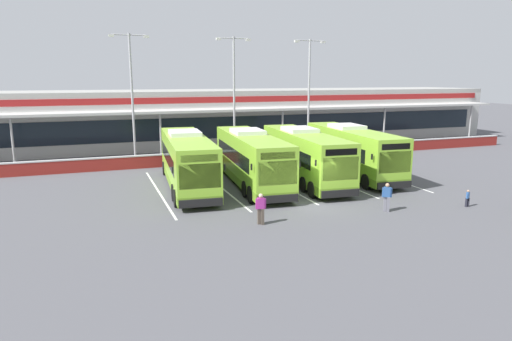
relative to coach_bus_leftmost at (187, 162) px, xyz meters
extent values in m
plane|color=#4C4C51|center=(6.34, -6.52, -1.79)|extent=(200.00, 200.00, 0.00)
cube|color=#B7B7B2|center=(6.34, 20.48, 0.96)|extent=(70.00, 10.00, 5.50)
cube|color=#19232D|center=(6.34, 15.46, 0.51)|extent=(66.00, 0.08, 2.20)
cube|color=maroon|center=(6.34, 15.45, 3.36)|extent=(68.00, 0.08, 0.60)
cube|color=beige|center=(6.34, 13.98, 2.41)|extent=(67.00, 3.00, 0.24)
cube|color=gray|center=(6.34, 20.48, 3.96)|extent=(70.00, 10.00, 0.50)
cylinder|color=#999999|center=(-12.26, 12.78, 0.31)|extent=(0.20, 0.20, 4.20)
cylinder|color=#999999|center=(0.14, 12.78, 0.31)|extent=(0.20, 0.20, 4.20)
cylinder|color=#999999|center=(12.54, 12.78, 0.31)|extent=(0.20, 0.20, 4.20)
cylinder|color=#999999|center=(24.94, 12.78, 0.31)|extent=(0.20, 0.20, 4.20)
cylinder|color=#999999|center=(37.34, 12.78, 0.31)|extent=(0.20, 0.20, 4.20)
cube|color=maroon|center=(6.34, 7.98, -1.29)|extent=(60.00, 0.36, 1.00)
cube|color=#B2B2B2|center=(6.34, 7.98, -0.74)|extent=(60.00, 0.40, 0.10)
cube|color=#8CC633|center=(0.00, -0.04, 0.12)|extent=(3.54, 12.17, 3.19)
cube|color=olive|center=(0.00, -0.04, -1.19)|extent=(3.56, 12.19, 0.56)
cube|color=black|center=(0.03, 0.36, 0.36)|extent=(3.37, 9.78, 0.96)
cube|color=black|center=(-0.50, -5.97, 0.26)|extent=(2.31, 0.29, 1.40)
cube|color=black|center=(-0.50, -5.98, 1.26)|extent=(2.05, 0.25, 0.40)
cube|color=silver|center=(0.08, 0.96, 1.85)|extent=(2.28, 2.96, 0.28)
cube|color=black|center=(-0.51, -6.08, -1.24)|extent=(2.45, 0.36, 0.44)
cube|color=black|center=(0.98, -5.74, 0.61)|extent=(0.09, 0.13, 0.36)
cube|color=black|center=(-1.92, -5.50, 0.61)|extent=(0.09, 0.13, 0.36)
cylinder|color=black|center=(1.57, 4.45, -1.27)|extent=(0.41, 1.06, 1.04)
cylinder|color=black|center=(-0.81, 4.65, -1.27)|extent=(0.41, 1.06, 1.04)
cylinder|color=black|center=(0.92, -3.33, -1.27)|extent=(0.41, 1.06, 1.04)
cylinder|color=black|center=(-1.46, -3.13, -1.27)|extent=(0.41, 1.06, 1.04)
cylinder|color=black|center=(0.80, -4.72, -1.27)|extent=(0.41, 1.06, 1.04)
cylinder|color=black|center=(-1.58, -4.52, -1.27)|extent=(0.41, 1.06, 1.04)
cube|color=#8CC633|center=(4.35, -0.71, 0.12)|extent=(3.54, 12.17, 3.19)
cube|color=olive|center=(4.35, -0.71, -1.19)|extent=(3.56, 12.19, 0.56)
cube|color=black|center=(4.39, -0.31, 0.36)|extent=(3.37, 9.78, 0.96)
cube|color=black|center=(3.86, -6.64, 0.26)|extent=(2.31, 0.29, 1.40)
cube|color=black|center=(3.86, -6.65, 1.26)|extent=(2.05, 0.25, 0.40)
cube|color=silver|center=(4.44, 0.29, 1.85)|extent=(2.28, 2.96, 0.28)
cube|color=black|center=(3.85, -6.75, -1.24)|extent=(2.45, 0.36, 0.44)
cube|color=black|center=(5.34, -6.41, 0.61)|extent=(0.09, 0.13, 0.36)
cube|color=black|center=(2.44, -6.17, 0.61)|extent=(0.09, 0.13, 0.36)
cylinder|color=black|center=(5.93, 3.77, -1.27)|extent=(0.41, 1.06, 1.04)
cylinder|color=black|center=(3.55, 3.97, -1.27)|extent=(0.41, 1.06, 1.04)
cylinder|color=black|center=(5.28, -4.00, -1.27)|extent=(0.41, 1.06, 1.04)
cylinder|color=black|center=(2.90, -3.80, -1.27)|extent=(0.41, 1.06, 1.04)
cylinder|color=black|center=(5.16, -5.39, -1.27)|extent=(0.41, 1.06, 1.04)
cylinder|color=black|center=(2.78, -5.19, -1.27)|extent=(0.41, 1.06, 1.04)
cube|color=#8CC633|center=(8.35, -0.86, 0.12)|extent=(3.54, 12.17, 3.19)
cube|color=olive|center=(8.35, -0.86, -1.19)|extent=(3.56, 12.19, 0.56)
cube|color=black|center=(8.38, -0.46, 0.36)|extent=(3.37, 9.78, 0.96)
cube|color=black|center=(7.85, -6.79, 0.26)|extent=(2.31, 0.29, 1.40)
cube|color=black|center=(7.85, -6.80, 1.26)|extent=(2.05, 0.25, 0.40)
cube|color=silver|center=(8.43, 0.13, 1.85)|extent=(2.28, 2.96, 0.28)
cube|color=black|center=(7.84, -6.90, -1.24)|extent=(2.45, 0.36, 0.44)
cube|color=black|center=(9.33, -6.56, 0.61)|extent=(0.09, 0.13, 0.36)
cube|color=black|center=(6.43, -6.32, 0.61)|extent=(0.09, 0.13, 0.36)
cylinder|color=black|center=(9.92, 3.62, -1.27)|extent=(0.41, 1.06, 1.04)
cylinder|color=black|center=(7.54, 3.82, -1.27)|extent=(0.41, 1.06, 1.04)
cylinder|color=black|center=(9.27, -4.15, -1.27)|extent=(0.41, 1.06, 1.04)
cylinder|color=black|center=(6.89, -3.95, -1.27)|extent=(0.41, 1.06, 1.04)
cylinder|color=black|center=(9.16, -5.55, -1.27)|extent=(0.41, 1.06, 1.04)
cylinder|color=black|center=(6.78, -5.35, -1.27)|extent=(0.41, 1.06, 1.04)
cube|color=#8CC633|center=(12.75, -0.16, 0.12)|extent=(3.54, 12.17, 3.19)
cube|color=olive|center=(12.75, -0.16, -1.19)|extent=(3.56, 12.19, 0.56)
cube|color=black|center=(12.78, 0.24, 0.36)|extent=(3.37, 9.78, 0.96)
cube|color=black|center=(12.25, -6.09, 0.26)|extent=(2.31, 0.29, 1.40)
cube|color=black|center=(12.25, -6.10, 1.26)|extent=(2.05, 0.25, 0.40)
cube|color=silver|center=(12.83, 0.84, 1.85)|extent=(2.28, 2.96, 0.28)
cube|color=black|center=(12.24, -6.20, -1.24)|extent=(2.45, 0.36, 0.44)
cube|color=black|center=(13.73, -5.86, 0.61)|extent=(0.09, 0.13, 0.36)
cube|color=black|center=(10.83, -5.62, 0.61)|extent=(0.09, 0.13, 0.36)
cylinder|color=black|center=(14.32, 4.32, -1.27)|extent=(0.41, 1.06, 1.04)
cylinder|color=black|center=(11.94, 4.52, -1.27)|extent=(0.41, 1.06, 1.04)
cylinder|color=black|center=(13.67, -3.45, -1.27)|extent=(0.41, 1.06, 1.04)
cylinder|color=black|center=(11.29, -3.25, -1.27)|extent=(0.41, 1.06, 1.04)
cylinder|color=black|center=(13.55, -4.84, -1.27)|extent=(0.41, 1.06, 1.04)
cylinder|color=black|center=(11.17, -4.64, -1.27)|extent=(0.41, 1.06, 1.04)
cube|color=silver|center=(-2.06, -0.52, -1.78)|extent=(0.14, 13.00, 0.01)
cube|color=silver|center=(2.14, -0.52, -1.78)|extent=(0.14, 13.00, 0.01)
cube|color=silver|center=(6.34, -0.52, -1.78)|extent=(0.14, 13.00, 0.01)
cube|color=silver|center=(10.54, -0.52, -1.78)|extent=(0.14, 13.00, 0.01)
cube|color=silver|center=(14.74, -0.52, -1.78)|extent=(0.14, 13.00, 0.01)
cube|color=slate|center=(9.26, -9.34, -1.37)|extent=(0.20, 0.22, 0.84)
cube|color=slate|center=(9.35, -9.52, -1.37)|extent=(0.20, 0.22, 0.84)
cube|color=#2D5693|center=(9.31, -9.43, -0.67)|extent=(0.40, 0.34, 0.56)
cube|color=#2D5693|center=(9.11, -9.34, -0.69)|extent=(0.12, 0.13, 0.54)
cube|color=#2D5693|center=(9.51, -9.52, -0.69)|extent=(0.12, 0.13, 0.54)
sphere|color=tan|center=(9.31, -9.43, -0.28)|extent=(0.22, 0.22, 0.22)
cube|color=black|center=(14.23, -10.27, -1.53)|extent=(0.13, 0.14, 0.52)
cube|color=black|center=(14.35, -10.28, -1.53)|extent=(0.13, 0.14, 0.52)
cube|color=#2D5693|center=(14.29, -10.27, -1.09)|extent=(0.25, 0.22, 0.35)
cube|color=#2D5693|center=(14.17, -10.34, -1.11)|extent=(0.08, 0.08, 0.33)
cube|color=#2D5693|center=(14.41, -10.21, -1.11)|extent=(0.08, 0.08, 0.33)
sphere|color=tan|center=(14.29, -10.27, -0.85)|extent=(0.14, 0.14, 0.14)
cube|color=#4C4238|center=(1.80, -9.10, -1.37)|extent=(0.16, 0.20, 0.84)
cube|color=#4C4238|center=(1.95, -9.24, -1.37)|extent=(0.16, 0.20, 0.84)
cube|color=#A32D89|center=(1.88, -9.17, -0.67)|extent=(0.37, 0.26, 0.56)
cube|color=#A32D89|center=(1.66, -9.14, -0.69)|extent=(0.10, 0.11, 0.54)
cube|color=#A32D89|center=(2.09, -9.20, -0.69)|extent=(0.10, 0.11, 0.54)
sphere|color=#DBB293|center=(1.88, -9.17, -0.28)|extent=(0.22, 0.22, 0.22)
cylinder|color=#9E9EA3|center=(-2.46, 10.40, 3.71)|extent=(0.20, 0.20, 11.00)
cylinder|color=#9E9EA3|center=(-2.46, 10.40, 9.06)|extent=(2.80, 0.10, 0.10)
cube|color=silver|center=(-3.86, 10.40, 8.96)|extent=(0.44, 0.28, 0.20)
cube|color=silver|center=(-1.06, 10.40, 8.96)|extent=(0.44, 0.28, 0.20)
cylinder|color=#9E9EA3|center=(6.67, 10.53, 3.71)|extent=(0.20, 0.20, 11.00)
cylinder|color=#9E9EA3|center=(6.67, 10.53, 9.06)|extent=(2.80, 0.10, 0.10)
cube|color=silver|center=(5.27, 10.53, 8.96)|extent=(0.44, 0.28, 0.20)
cube|color=silver|center=(8.07, 10.53, 8.96)|extent=(0.44, 0.28, 0.20)
cylinder|color=#9E9EA3|center=(14.36, 10.57, 3.71)|extent=(0.20, 0.20, 11.00)
cylinder|color=#9E9EA3|center=(14.36, 10.57, 9.06)|extent=(2.80, 0.10, 0.10)
cube|color=silver|center=(12.96, 10.57, 8.96)|extent=(0.44, 0.28, 0.20)
cube|color=silver|center=(15.76, 10.57, 8.96)|extent=(0.44, 0.28, 0.20)
camera|label=1|loc=(-5.98, -29.91, 5.58)|focal=31.81mm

